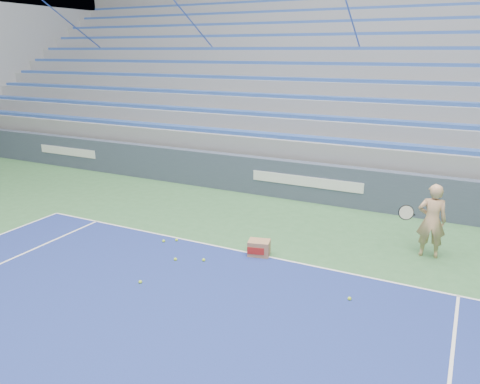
% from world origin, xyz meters
% --- Properties ---
extents(sponsor_barrier, '(30.00, 0.32, 1.10)m').
position_xyz_m(sponsor_barrier, '(0.00, 15.88, 0.55)').
color(sponsor_barrier, '#3A4458').
rests_on(sponsor_barrier, ground).
extents(bleachers, '(31.00, 9.15, 7.30)m').
position_xyz_m(bleachers, '(0.00, 21.60, 2.36)').
color(bleachers, gray).
rests_on(bleachers, ground).
extents(tennis_player, '(0.91, 0.84, 1.55)m').
position_xyz_m(tennis_player, '(3.45, 13.43, 0.78)').
color(tennis_player, tan).
rests_on(tennis_player, ground).
extents(ball_box, '(0.50, 0.43, 0.33)m').
position_xyz_m(ball_box, '(0.32, 11.89, 0.16)').
color(ball_box, '#9F704D').
rests_on(ball_box, ground).
extents(tennis_ball_0, '(0.07, 0.07, 0.07)m').
position_xyz_m(tennis_ball_0, '(-0.55, 11.11, 0.03)').
color(tennis_ball_0, '#B0E52F').
rests_on(tennis_ball_0, ground).
extents(tennis_ball_1, '(0.07, 0.07, 0.07)m').
position_xyz_m(tennis_ball_1, '(-1.85, 11.56, 0.03)').
color(tennis_ball_1, '#B0E52F').
rests_on(tennis_ball_1, ground).
extents(tennis_ball_2, '(0.07, 0.07, 0.07)m').
position_xyz_m(tennis_ball_2, '(-1.63, 11.74, 0.03)').
color(tennis_ball_2, '#B0E52F').
rests_on(tennis_ball_2, ground).
extents(tennis_ball_3, '(0.07, 0.07, 0.07)m').
position_xyz_m(tennis_ball_3, '(2.46, 10.91, 0.03)').
color(tennis_ball_3, '#B0E52F').
rests_on(tennis_ball_3, ground).
extents(tennis_ball_4, '(0.07, 0.07, 0.07)m').
position_xyz_m(tennis_ball_4, '(-1.08, 10.89, 0.03)').
color(tennis_ball_4, '#B0E52F').
rests_on(tennis_ball_4, ground).
extents(tennis_ball_5, '(0.07, 0.07, 0.07)m').
position_xyz_m(tennis_ball_5, '(-1.11, 9.79, 0.03)').
color(tennis_ball_5, '#B0E52F').
rests_on(tennis_ball_5, ground).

